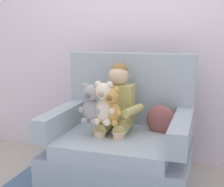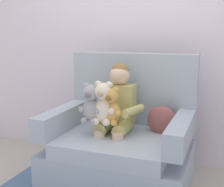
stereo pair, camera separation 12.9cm
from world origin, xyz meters
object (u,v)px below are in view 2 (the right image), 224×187
plush_cream (103,104)px  plush_grey (91,104)px  throw_pillow (162,121)px  armchair (122,146)px  plush_honey (111,107)px  seated_child (117,107)px

plush_cream → plush_grey: (-0.10, -0.01, -0.01)m
plush_cream → throw_pillow: plush_cream is taller
armchair → plush_honey: armchair is taller
plush_honey → throw_pillow: (0.36, 0.26, -0.15)m
plush_grey → throw_pillow: 0.62m
armchair → plush_honey: (-0.04, -0.15, 0.38)m
seated_child → throw_pillow: size_ratio=3.17×
plush_honey → plush_grey: (-0.17, -0.02, 0.01)m
seated_child → plush_honey: size_ratio=2.70×
armchair → throw_pillow: size_ratio=4.46×
plush_honey → throw_pillow: 0.47m
seated_child → throw_pillow: 0.40m
seated_child → armchair: bearing=-17.4°
plush_honey → plush_cream: (-0.06, -0.01, 0.02)m
plush_honey → throw_pillow: plush_honey is taller
armchair → seated_child: bearing=163.1°
seated_child → plush_honey: seated_child is taller
seated_child → plush_cream: size_ratio=2.36×
armchair → plush_grey: 0.47m
armchair → plush_grey: armchair is taller
plush_grey → throw_pillow: plush_grey is taller
seated_child → plush_honey: (0.01, -0.17, 0.04)m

